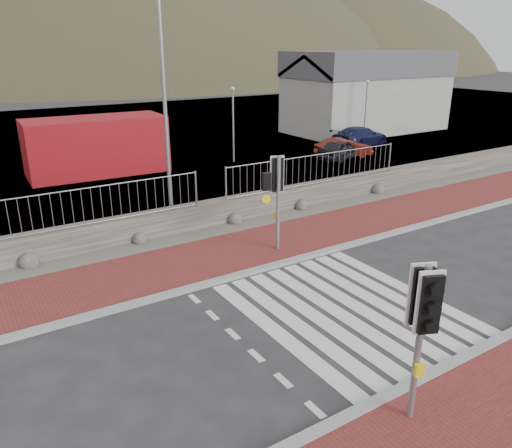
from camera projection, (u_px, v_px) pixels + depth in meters
ground at (345, 308)px, 12.58m from camera, size 220.00×220.00×0.00m
sidewalk_far at (251, 249)px, 16.13m from camera, size 40.00×3.00×0.08m
kerb_near at (445, 368)px, 10.19m from camera, size 40.00×0.25×0.12m
kerb_far at (277, 265)px, 14.94m from camera, size 40.00×0.25×0.12m
zebra_crossing at (345, 308)px, 12.58m from camera, size 4.62×5.60×0.01m
gravel_strip at (221, 231)px, 17.72m from camera, size 40.00×1.50×0.06m
stone_wall at (210, 213)px, 18.21m from camera, size 40.00×0.60×0.90m
railing at (211, 178)px, 17.62m from camera, size 18.07×0.07×1.22m
quay at (73, 140)px, 34.68m from camera, size 120.00×40.00×0.50m
water at (4, 97)px, 62.40m from camera, size 220.00×50.00×0.05m
harbor_building at (367, 91)px, 37.48m from camera, size 12.20×6.20×5.80m
hills_backdrop at (46, 210)px, 93.46m from camera, size 254.00×90.00×100.00m
traffic_signal_near at (423, 312)px, 8.13m from camera, size 0.50×0.41×3.00m
traffic_signal_far at (277, 183)px, 15.31m from camera, size 0.76×0.42×3.10m
streetlight at (169, 102)px, 16.94m from camera, size 1.65×0.52×7.85m
shipping_container at (97, 146)px, 25.25m from camera, size 6.90×3.10×2.83m
car_a at (341, 149)px, 28.70m from camera, size 3.60×2.20×1.15m
car_b at (344, 148)px, 29.12m from camera, size 3.54×1.88×1.11m
car_c at (360, 137)px, 32.17m from camera, size 4.75×2.70×1.30m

